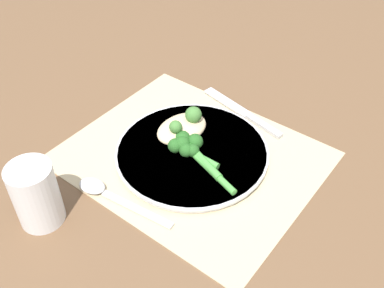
{
  "coord_description": "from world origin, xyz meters",
  "views": [
    {
      "loc": [
        0.36,
        -0.47,
        0.56
      ],
      "look_at": [
        0.0,
        0.0,
        0.03
      ],
      "focal_mm": 42.0,
      "sensor_mm": 36.0,
      "label": 1
    }
  ],
  "objects_px": {
    "broccoli_stalk_rear": "(183,144)",
    "broccoli_stalk_front": "(195,149)",
    "water_glass": "(36,195)",
    "broccoli_stalk_right": "(197,156)",
    "plate": "(192,153)",
    "knife": "(243,112)",
    "chicken_fillet": "(182,129)",
    "spoon": "(103,191)"
  },
  "relations": [
    {
      "from": "broccoli_stalk_front",
      "to": "water_glass",
      "type": "bearing_deg",
      "value": 175.97
    },
    {
      "from": "broccoli_stalk_front",
      "to": "knife",
      "type": "distance_m",
      "value": 0.17
    },
    {
      "from": "plate",
      "to": "chicken_fillet",
      "type": "bearing_deg",
      "value": 151.28
    },
    {
      "from": "broccoli_stalk_rear",
      "to": "broccoli_stalk_right",
      "type": "relative_size",
      "value": 0.75
    },
    {
      "from": "water_glass",
      "to": "plate",
      "type": "bearing_deg",
      "value": 68.08
    },
    {
      "from": "broccoli_stalk_front",
      "to": "knife",
      "type": "relative_size",
      "value": 0.51
    },
    {
      "from": "broccoli_stalk_right",
      "to": "broccoli_stalk_front",
      "type": "bearing_deg",
      "value": 62.27
    },
    {
      "from": "knife",
      "to": "water_glass",
      "type": "xyz_separation_m",
      "value": [
        -0.11,
        -0.42,
        0.05
      ]
    },
    {
      "from": "water_glass",
      "to": "chicken_fillet",
      "type": "bearing_deg",
      "value": 77.57
    },
    {
      "from": "chicken_fillet",
      "to": "spoon",
      "type": "xyz_separation_m",
      "value": [
        -0.02,
        -0.18,
        -0.02
      ]
    },
    {
      "from": "broccoli_stalk_rear",
      "to": "broccoli_stalk_front",
      "type": "xyz_separation_m",
      "value": [
        0.02,
        0.01,
        -0.0
      ]
    },
    {
      "from": "chicken_fillet",
      "to": "broccoli_stalk_right",
      "type": "relative_size",
      "value": 0.83
    },
    {
      "from": "broccoli_stalk_right",
      "to": "water_glass",
      "type": "bearing_deg",
      "value": 169.5
    },
    {
      "from": "knife",
      "to": "spoon",
      "type": "distance_m",
      "value": 0.33
    },
    {
      "from": "broccoli_stalk_right",
      "to": "water_glass",
      "type": "distance_m",
      "value": 0.27
    },
    {
      "from": "plate",
      "to": "broccoli_stalk_right",
      "type": "distance_m",
      "value": 0.03
    },
    {
      "from": "chicken_fillet",
      "to": "water_glass",
      "type": "relative_size",
      "value": 1.03
    },
    {
      "from": "chicken_fillet",
      "to": "knife",
      "type": "height_order",
      "value": "chicken_fillet"
    },
    {
      "from": "plate",
      "to": "knife",
      "type": "xyz_separation_m",
      "value": [
        0.0,
        0.16,
        -0.01
      ]
    },
    {
      "from": "spoon",
      "to": "chicken_fillet",
      "type": "bearing_deg",
      "value": -12.93
    },
    {
      "from": "broccoli_stalk_rear",
      "to": "water_glass",
      "type": "height_order",
      "value": "water_glass"
    },
    {
      "from": "broccoli_stalk_front",
      "to": "broccoli_stalk_right",
      "type": "height_order",
      "value": "broccoli_stalk_front"
    },
    {
      "from": "broccoli_stalk_rear",
      "to": "broccoli_stalk_front",
      "type": "height_order",
      "value": "broccoli_stalk_rear"
    },
    {
      "from": "plate",
      "to": "broccoli_stalk_rear",
      "type": "bearing_deg",
      "value": -146.36
    },
    {
      "from": "broccoli_stalk_front",
      "to": "spoon",
      "type": "distance_m",
      "value": 0.18
    },
    {
      "from": "spoon",
      "to": "water_glass",
      "type": "xyz_separation_m",
      "value": [
        -0.04,
        -0.09,
        0.05
      ]
    },
    {
      "from": "broccoli_stalk_front",
      "to": "broccoli_stalk_right",
      "type": "distance_m",
      "value": 0.02
    },
    {
      "from": "chicken_fillet",
      "to": "spoon",
      "type": "relative_size",
      "value": 0.61
    },
    {
      "from": "chicken_fillet",
      "to": "knife",
      "type": "bearing_deg",
      "value": 71.88
    },
    {
      "from": "broccoli_stalk_rear",
      "to": "broccoli_stalk_right",
      "type": "distance_m",
      "value": 0.04
    },
    {
      "from": "broccoli_stalk_front",
      "to": "water_glass",
      "type": "relative_size",
      "value": 0.96
    },
    {
      "from": "chicken_fillet",
      "to": "broccoli_stalk_right",
      "type": "bearing_deg",
      "value": -30.92
    },
    {
      "from": "chicken_fillet",
      "to": "knife",
      "type": "relative_size",
      "value": 0.55
    },
    {
      "from": "knife",
      "to": "spoon",
      "type": "height_order",
      "value": "spoon"
    },
    {
      "from": "broccoli_stalk_rear",
      "to": "broccoli_stalk_front",
      "type": "distance_m",
      "value": 0.02
    },
    {
      "from": "broccoli_stalk_front",
      "to": "broccoli_stalk_right",
      "type": "bearing_deg",
      "value": -114.54
    },
    {
      "from": "broccoli_stalk_right",
      "to": "water_glass",
      "type": "xyz_separation_m",
      "value": [
        -0.12,
        -0.24,
        0.03
      ]
    },
    {
      "from": "broccoli_stalk_rear",
      "to": "spoon",
      "type": "bearing_deg",
      "value": 162.96
    },
    {
      "from": "spoon",
      "to": "knife",
      "type": "bearing_deg",
      "value": -18.15
    },
    {
      "from": "broccoli_stalk_front",
      "to": "water_glass",
      "type": "xyz_separation_m",
      "value": [
        -0.11,
        -0.25,
        0.03
      ]
    },
    {
      "from": "plate",
      "to": "broccoli_stalk_front",
      "type": "height_order",
      "value": "broccoli_stalk_front"
    },
    {
      "from": "water_glass",
      "to": "spoon",
      "type": "bearing_deg",
      "value": 66.24
    }
  ]
}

